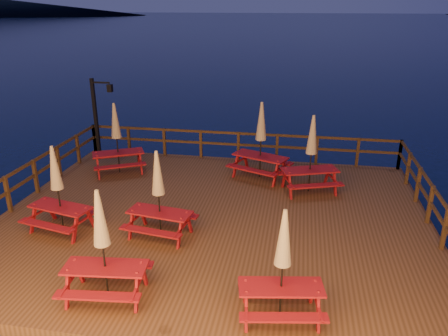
# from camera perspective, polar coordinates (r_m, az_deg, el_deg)

# --- Properties ---
(ground) EXTENTS (500.00, 500.00, 0.00)m
(ground) POSITION_cam_1_polar(r_m,az_deg,el_deg) (12.59, -1.35, -8.01)
(ground) COLOR black
(ground) RESTS_ON ground
(deck) EXTENTS (12.00, 10.00, 0.40)m
(deck) POSITION_cam_1_polar(r_m,az_deg,el_deg) (12.49, -1.36, -7.21)
(deck) COLOR #4E3219
(deck) RESTS_ON ground
(deck_piles) EXTENTS (11.44, 9.44, 1.40)m
(deck_piles) POSITION_cam_1_polar(r_m,az_deg,el_deg) (12.74, -1.34, -9.19)
(deck_piles) COLOR #362211
(deck_piles) RESTS_ON ground
(railing) EXTENTS (11.80, 9.75, 1.10)m
(railing) POSITION_cam_1_polar(r_m,az_deg,el_deg) (13.68, 0.06, -0.17)
(railing) COLOR #362211
(railing) RESTS_ON deck
(lamp_post) EXTENTS (0.85, 0.18, 3.00)m
(lamp_post) POSITION_cam_1_polar(r_m,az_deg,el_deg) (17.56, -16.05, 7.30)
(lamp_post) COLOR black
(lamp_post) RESTS_ON deck
(picnic_table_0) EXTENTS (2.21, 2.08, 2.50)m
(picnic_table_0) POSITION_cam_1_polar(r_m,az_deg,el_deg) (15.58, -13.85, 3.93)
(picnic_table_0) COLOR maroon
(picnic_table_0) RESTS_ON deck
(picnic_table_1) EXTENTS (1.81, 1.54, 2.39)m
(picnic_table_1) POSITION_cam_1_polar(r_m,az_deg,el_deg) (9.02, -15.60, -9.48)
(picnic_table_1) COLOR maroon
(picnic_table_1) RESTS_ON deck
(picnic_table_2) EXTENTS (1.79, 1.56, 2.29)m
(picnic_table_2) POSITION_cam_1_polar(r_m,az_deg,el_deg) (8.28, 7.65, -12.24)
(picnic_table_2) COLOR maroon
(picnic_table_2) RESTS_ON deck
(picnic_table_3) EXTENTS (2.28, 2.11, 2.63)m
(picnic_table_3) POSITION_cam_1_polar(r_m,az_deg,el_deg) (14.70, 4.83, 3.76)
(picnic_table_3) COLOR maroon
(picnic_table_3) RESTS_ON deck
(picnic_table_4) EXTENTS (1.81, 1.57, 2.33)m
(picnic_table_4) POSITION_cam_1_polar(r_m,az_deg,el_deg) (11.04, -8.55, -3.27)
(picnic_table_4) COLOR maroon
(picnic_table_4) RESTS_ON deck
(picnic_table_5) EXTENTS (1.90, 1.68, 2.36)m
(picnic_table_5) POSITION_cam_1_polar(r_m,az_deg,el_deg) (11.96, -20.92, -2.45)
(picnic_table_5) COLOR maroon
(picnic_table_5) RESTS_ON deck
(picnic_table_6) EXTENTS (2.13, 1.94, 2.50)m
(picnic_table_6) POSITION_cam_1_polar(r_m,az_deg,el_deg) (13.80, 11.32, 1.96)
(picnic_table_6) COLOR maroon
(picnic_table_6) RESTS_ON deck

